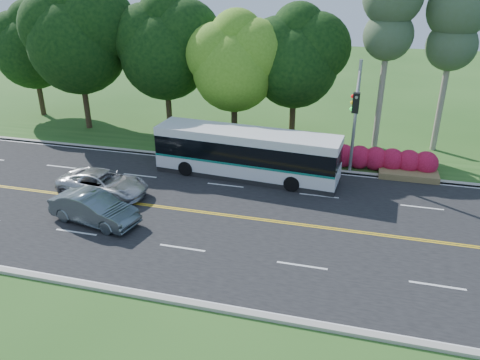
% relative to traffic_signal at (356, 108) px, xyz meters
% --- Properties ---
extents(ground, '(120.00, 120.00, 0.00)m').
position_rel_traffic_signal_xyz_m(ground, '(-6.49, -5.40, -4.67)').
color(ground, '#28551C').
rests_on(ground, ground).
extents(road, '(60.00, 14.00, 0.02)m').
position_rel_traffic_signal_xyz_m(road, '(-6.49, -5.40, -4.66)').
color(road, black).
rests_on(road, ground).
extents(curb_north, '(60.00, 0.30, 0.15)m').
position_rel_traffic_signal_xyz_m(curb_north, '(-6.49, 1.75, -4.60)').
color(curb_north, '#A7A397').
rests_on(curb_north, ground).
extents(curb_south, '(60.00, 0.30, 0.15)m').
position_rel_traffic_signal_xyz_m(curb_south, '(-6.49, -12.55, -4.60)').
color(curb_south, '#A7A397').
rests_on(curb_south, ground).
extents(grass_verge, '(60.00, 4.00, 0.10)m').
position_rel_traffic_signal_xyz_m(grass_verge, '(-6.49, 3.60, -4.62)').
color(grass_verge, '#28551C').
rests_on(grass_verge, ground).
extents(lane_markings, '(57.60, 13.82, 0.00)m').
position_rel_traffic_signal_xyz_m(lane_markings, '(-6.59, -5.40, -4.65)').
color(lane_markings, gold).
rests_on(lane_markings, road).
extents(tree_row, '(44.70, 9.10, 13.84)m').
position_rel_traffic_signal_xyz_m(tree_row, '(-11.65, 6.73, 2.06)').
color(tree_row, black).
rests_on(tree_row, ground).
extents(bougainvillea_hedge, '(9.50, 2.25, 1.50)m').
position_rel_traffic_signal_xyz_m(bougainvillea_hedge, '(0.69, 2.75, -3.95)').
color(bougainvillea_hedge, maroon).
rests_on(bougainvillea_hedge, ground).
extents(traffic_signal, '(0.42, 6.10, 7.00)m').
position_rel_traffic_signal_xyz_m(traffic_signal, '(0.00, 0.00, 0.00)').
color(traffic_signal, '#93959B').
rests_on(traffic_signal, ground).
extents(transit_bus, '(11.29, 3.34, 2.91)m').
position_rel_traffic_signal_xyz_m(transit_bus, '(-6.13, -0.32, -3.21)').
color(transit_bus, silver).
rests_on(transit_bus, road).
extents(sedan, '(4.90, 2.51, 1.54)m').
position_rel_traffic_signal_xyz_m(sedan, '(-12.09, -7.76, -3.88)').
color(sedan, slate).
rests_on(sedan, road).
extents(suv, '(5.25, 2.70, 1.42)m').
position_rel_traffic_signal_xyz_m(suv, '(-13.23, -4.90, -3.94)').
color(suv, '#B8B9BD').
rests_on(suv, road).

